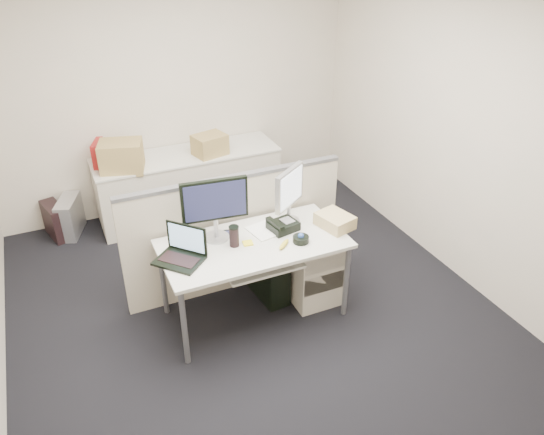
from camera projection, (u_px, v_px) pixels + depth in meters
name	position (u px, v px, depth m)	size (l,w,h in m)	color
floor	(255.00, 313.00, 4.63)	(4.00, 4.50, 0.01)	black
wall_back	(173.00, 91.00, 5.73)	(4.00, 0.02, 2.70)	beige
wall_front	(459.00, 387.00, 2.18)	(4.00, 0.02, 2.70)	beige
wall_right	(462.00, 133.00, 4.66)	(0.02, 4.50, 2.70)	beige
desk	(254.00, 249.00, 4.30)	(1.50, 0.75, 0.73)	beige
keyboard_tray	(262.00, 265.00, 4.18)	(0.62, 0.32, 0.02)	beige
drawer_pedestal	(309.00, 264.00, 4.70)	(0.40, 0.55, 0.65)	beige
cubicle_partition	(235.00, 234.00, 4.71)	(2.00, 0.06, 1.10)	beige
back_counter	(189.00, 185.00, 5.97)	(2.00, 0.60, 0.72)	beige
monitor_main	(215.00, 210.00, 4.18)	(0.53, 0.20, 0.53)	black
monitor_small	(289.00, 197.00, 4.42)	(0.40, 0.20, 0.49)	#B7B7BC
laptop	(178.00, 247.00, 3.96)	(0.35, 0.26, 0.26)	black
trackball	(301.00, 239.00, 4.26)	(0.13, 0.13, 0.05)	black
desk_phone	(283.00, 226.00, 4.41)	(0.23, 0.19, 0.07)	black
paper_stack	(263.00, 231.00, 4.40)	(0.21, 0.26, 0.01)	white
sticky_pad	(248.00, 243.00, 4.24)	(0.08, 0.08, 0.01)	yellow
travel_mug	(234.00, 237.00, 4.18)	(0.08, 0.08, 0.16)	black
banana	(284.00, 244.00, 4.21)	(0.16, 0.04, 0.04)	gold
cellphone	(228.00, 234.00, 4.37)	(0.06, 0.11, 0.01)	black
manila_folders	(335.00, 221.00, 4.45)	(0.23, 0.29, 0.11)	tan
keyboard	(266.00, 259.00, 4.21)	(0.42, 0.15, 0.02)	black
pc_tower_desk	(267.00, 273.00, 4.74)	(0.20, 0.50, 0.47)	black
pc_tower_spare_dark	(56.00, 221.00, 5.63)	(0.16, 0.40, 0.37)	black
pc_tower_spare_silver	(70.00, 216.00, 5.67)	(0.17, 0.44, 0.41)	#B7B7BC
cardboard_box_left	(122.00, 157.00, 5.37)	(0.42, 0.32, 0.32)	tan
cardboard_box_right	(210.00, 146.00, 5.72)	(0.34, 0.26, 0.24)	tan
red_binder	(98.00, 154.00, 5.48)	(0.07, 0.29, 0.27)	maroon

